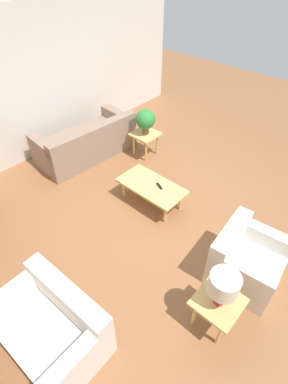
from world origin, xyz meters
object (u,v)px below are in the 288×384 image
(coffee_table, at_px, (152,187))
(side_table_plant, at_px, (145,137))
(sofa, at_px, (87,143))
(potted_plant, at_px, (145,120))
(table_lamp, at_px, (224,285))
(armchair, at_px, (245,260))
(loveseat, at_px, (53,327))
(side_table_lamp, at_px, (217,305))

(coffee_table, height_order, side_table_plant, side_table_plant)
(sofa, height_order, coffee_table, sofa)
(sofa, bearing_deg, potted_plant, 138.29)
(coffee_table, xyz_separation_m, table_lamp, (-1.90, 1.08, 0.46))
(armchair, bearing_deg, coffee_table, 76.91)
(sofa, xyz_separation_m, table_lamp, (-3.81, 1.28, 0.51))
(loveseat, bearing_deg, side_table_lamp, 46.04)
(armchair, bearing_deg, sofa, 77.74)
(side_table_plant, bearing_deg, potted_plant, 153.43)
(armchair, height_order, side_table_lamp, armchair)
(loveseat, relative_size, table_lamp, 2.67)
(armchair, bearing_deg, side_table_plant, 60.86)
(sofa, relative_size, loveseat, 1.63)
(sofa, distance_m, potted_plant, 1.28)
(armchair, distance_m, side_table_plant, 3.15)
(armchair, distance_m, table_lamp, 0.98)
(coffee_table, distance_m, table_lamp, 2.24)
(side_table_plant, xyz_separation_m, side_table_lamp, (-2.96, 2.10, 0.00))
(armchair, distance_m, loveseat, 2.45)
(loveseat, height_order, side_table_plant, loveseat)
(side_table_plant, bearing_deg, loveseat, 117.00)
(loveseat, bearing_deg, sofa, 132.57)
(side_table_plant, relative_size, table_lamp, 1.08)
(armchair, bearing_deg, potted_plant, 60.86)
(armchair, xyz_separation_m, potted_plant, (2.88, -1.27, 0.48))
(armchair, distance_m, side_table_lamp, 0.84)
(loveseat, xyz_separation_m, coffee_table, (0.70, -2.43, 0.05))
(sofa, xyz_separation_m, loveseat, (-2.61, 2.63, -0.01))
(side_table_plant, bearing_deg, coffee_table, 135.92)
(potted_plant, bearing_deg, coffee_table, 135.92)
(sofa, distance_m, table_lamp, 4.05)
(side_table_plant, bearing_deg, armchair, 156.23)
(loveseat, bearing_deg, table_lamp, 46.04)
(side_table_plant, xyz_separation_m, table_lamp, (-2.96, 2.10, 0.39))
(armchair, xyz_separation_m, table_lamp, (-0.08, 0.83, 0.50))
(side_table_plant, relative_size, side_table_lamp, 1.00)
(coffee_table, height_order, potted_plant, potted_plant)
(coffee_table, bearing_deg, table_lamp, 150.43)
(sofa, relative_size, side_table_lamp, 4.03)
(loveseat, bearing_deg, potted_plant, 114.82)
(coffee_table, relative_size, potted_plant, 2.24)
(potted_plant, bearing_deg, side_table_plant, -26.57)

